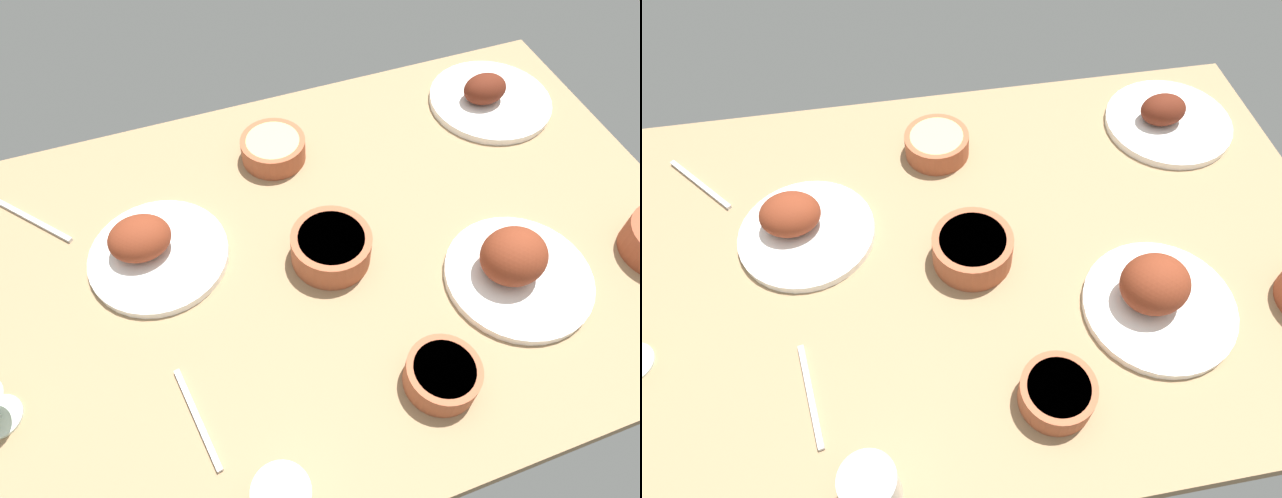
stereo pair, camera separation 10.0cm
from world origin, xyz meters
The scene contains 10 objects.
dining_table centered at (0.00, 0.00, 2.00)cm, with size 140.00×90.00×4.00cm, color #937551.
plate_near_viewer centered at (-30.13, 15.96, 7.58)cm, with size 25.80×25.80×10.97cm.
plate_far_side centered at (28.50, -9.97, 6.56)cm, with size 24.99×24.99×8.55cm.
plate_center_main centered at (-49.43, -26.38, 5.85)cm, with size 26.87×26.87×7.72cm.
bowl_pasta centered at (0.58, -26.63, 6.70)cm, with size 13.21×13.21×4.94cm.
bowl_cream centered at (-1.71, 1.01, 7.28)cm, with size 14.40×14.40×6.05cm.
bowl_soup centered at (-9.43, 29.17, 6.80)cm, with size 11.65×11.65×5.11cm.
water_tumbler centered at (19.01, 38.29, 8.63)cm, with size 7.78×7.78×9.26cm, color silver.
fork_loose centered at (27.62, 22.17, 4.40)cm, with size 17.43×0.90×0.80cm, color silver.
spoon_loose centered at (48.58, -25.75, 4.40)cm, with size 19.00×0.90×0.80cm, color silver.
Camera 2 is at (10.07, 57.43, 87.87)cm, focal length 31.44 mm.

